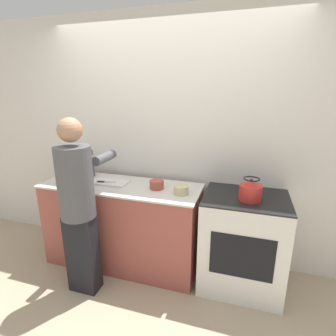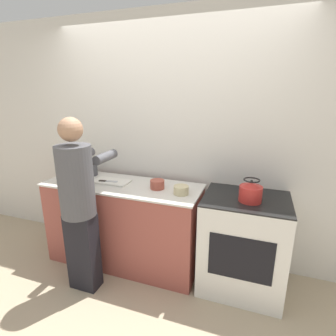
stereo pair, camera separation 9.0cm
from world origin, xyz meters
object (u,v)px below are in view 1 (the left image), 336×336
object	(u,v)px
oven	(242,242)
person	(78,202)
cutting_board	(110,182)
canister_jar	(88,170)
kettle	(250,191)
bowl_prep	(181,190)
knife	(106,182)

from	to	relation	value
oven	person	xyz separation A→B (m)	(-1.40, -0.49, 0.43)
cutting_board	canister_jar	distance (m)	0.38
cutting_board	kettle	distance (m)	1.40
oven	bowl_prep	bearing A→B (deg)	-173.12
knife	kettle	size ratio (longest dim) A/B	1.02
person	cutting_board	xyz separation A→B (m)	(0.04, 0.49, 0.02)
knife	bowl_prep	size ratio (longest dim) A/B	1.43
knife	cutting_board	bearing A→B (deg)	44.95
kettle	oven	bearing A→B (deg)	115.11
oven	cutting_board	size ratio (longest dim) A/B	2.39
person	cutting_board	distance (m)	0.49
cutting_board	canister_jar	world-z (taller)	canister_jar
knife	bowl_prep	xyz separation A→B (m)	(0.81, -0.03, 0.02)
oven	knife	bearing A→B (deg)	-178.48
oven	bowl_prep	xyz separation A→B (m)	(-0.59, -0.07, 0.48)
kettle	cutting_board	bearing A→B (deg)	177.82
knife	kettle	bearing A→B (deg)	-10.07
cutting_board	bowl_prep	size ratio (longest dim) A/B	2.71
oven	cutting_board	world-z (taller)	cutting_board
person	knife	size ratio (longest dim) A/B	8.02
person	bowl_prep	xyz separation A→B (m)	(0.82, 0.42, 0.05)
kettle	canister_jar	bearing A→B (deg)	173.73
person	cutting_board	world-z (taller)	person
oven	knife	distance (m)	1.47
oven	kettle	world-z (taller)	kettle
person	bowl_prep	size ratio (longest dim) A/B	11.49
cutting_board	oven	bearing A→B (deg)	0.25
kettle	bowl_prep	size ratio (longest dim) A/B	1.40
oven	cutting_board	distance (m)	1.44
oven	canister_jar	world-z (taller)	canister_jar
kettle	bowl_prep	xyz separation A→B (m)	(-0.61, -0.01, -0.06)
person	cutting_board	bearing A→B (deg)	85.85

